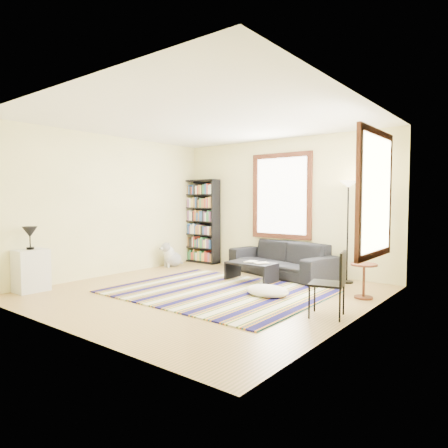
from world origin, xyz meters
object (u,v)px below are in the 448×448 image
Objects in this scene: sofa at (281,259)px; floor_lamp at (348,232)px; bookshelf at (202,221)px; coffee_table at (251,272)px; dog at (173,254)px; floor_cushion at (267,291)px; folding_chair at (327,284)px; white_cabinet at (31,270)px; side_table at (364,281)px.

sofa is 1.44m from floor_lamp.
bookshelf reaches higher than sofa.
dog reaches higher than coffee_table.
folding_chair reaches higher than floor_cushion.
coffee_table is 2.37m from dog.
floor_cushion is 0.38× the size of floor_lamp.
sofa is at bearing -6.54° from bookshelf.
coffee_table is 1.29× the size of white_cabinet.
white_cabinet is (-3.27, -2.12, 0.26)m from floor_cushion.
dog is (-2.48, -0.60, -0.06)m from sofa.
sofa is 4.21× the size of dog.
side_table is at bearing 8.59° from dog.
dog reaches higher than floor_cushion.
dog is at bearing 176.54° from side_table.
bookshelf is at bearing 165.20° from side_table.
side_table is at bearing 73.46° from folding_chair.
sofa is 2.85m from folding_chair.
folding_chair reaches higher than coffee_table.
floor_cushion is at bearing 144.84° from folding_chair.
bookshelf reaches higher than dog.
sofa is 1.25× the size of floor_lamp.
floor_lamp is 2.16× the size of folding_chair.
floor_lamp is 2.36m from folding_chair.
white_cabinet is (-2.56, -3.80, 0.01)m from sofa.
side_table is (2.08, 0.02, 0.09)m from coffee_table.
bookshelf is 3.63× the size of dog.
coffee_table is (-0.13, -0.89, -0.16)m from sofa.
folding_chair is 4.64m from dog.
floor_lamp is at bearing 34.41° from coffee_table.
white_cabinet is 3.20m from dog.
coffee_table is 1.27× the size of floor_cushion.
side_table is 0.98× the size of dog.
dog is (-3.19, 1.08, 0.19)m from floor_cushion.
folding_chair is (1.89, -2.13, 0.09)m from sofa.
floor_cushion is at bearing -43.15° from coffee_table.
dog is at bearing 146.41° from folding_chair.
coffee_table is at bearing 50.38° from white_cabinet.
folding_chair is at bearing 20.70° from white_cabinet.
dog is at bearing -169.55° from floor_lamp.
white_cabinet reaches higher than floor_cushion.
white_cabinet is 1.27× the size of dog.
bookshelf is at bearing 136.25° from folding_chair.
dog is (-2.35, 0.29, 0.10)m from coffee_table.
folding_chair is at bearing -31.54° from coffee_table.
floor_lamp is (1.44, 0.99, 0.75)m from coffee_table.
coffee_table reaches higher than floor_cushion.
side_table is 5.37m from white_cabinet.
side_table is at bearing 33.53° from floor_cushion.
bookshelf is (-2.35, 0.27, 0.66)m from sofa.
bookshelf is at bearing 152.50° from coffee_table.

